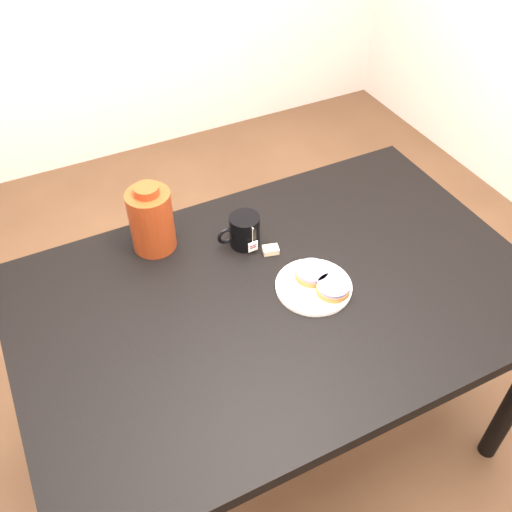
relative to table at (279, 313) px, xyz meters
name	(u,v)px	position (x,y,z in m)	size (l,w,h in m)	color
ground_plane	(274,433)	(0.00, 0.00, -0.67)	(4.00, 4.00, 0.00)	brown
table	(279,313)	(0.00, 0.00, 0.00)	(1.40, 0.90, 0.75)	black
plate	(314,286)	(0.09, -0.03, 0.09)	(0.21, 0.21, 0.02)	white
bagel_back	(312,273)	(0.10, 0.01, 0.11)	(0.13, 0.13, 0.03)	brown
bagel_front	(333,288)	(0.12, -0.07, 0.11)	(0.13, 0.13, 0.03)	brown
mug	(244,231)	(0.00, 0.22, 0.13)	(0.13, 0.10, 0.10)	black
teabag_pouch	(271,250)	(0.05, 0.15, 0.09)	(0.04, 0.03, 0.02)	#C6B793
bagel_package	(151,219)	(-0.24, 0.33, 0.18)	(0.13, 0.13, 0.21)	#5B1B0C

